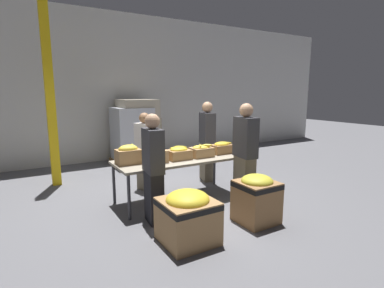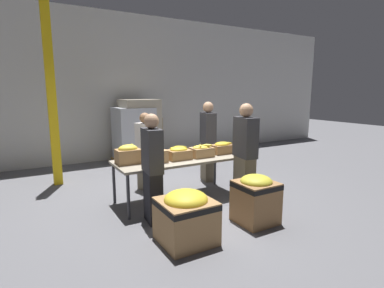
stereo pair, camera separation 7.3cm
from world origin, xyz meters
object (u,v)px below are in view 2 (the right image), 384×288
banana_box_3 (202,151)px  support_pillar (51,86)px  volunteer_3 (208,142)px  donation_bin_1 (256,197)px  banana_box_0 (128,154)px  banana_box_4 (222,148)px  volunteer_0 (146,152)px  sorting_table (178,161)px  pallet_stack_2 (139,140)px  banana_box_2 (179,153)px  volunteer_2 (245,155)px  pallet_stack_0 (134,136)px  banana_box_1 (154,155)px  donation_bin_0 (186,215)px  pallet_stack_1 (139,132)px  volunteer_1 (153,169)px

banana_box_3 → support_pillar: support_pillar is taller
volunteer_3 → donation_bin_1: (-0.55, -2.14, -0.46)m
support_pillar → banana_box_0: bearing=-65.5°
banana_box_4 → volunteer_0: 1.47m
sorting_table → pallet_stack_2: (0.40, 3.10, -0.10)m
banana_box_2 → support_pillar: bearing=129.7°
volunteer_2 → sorting_table: bearing=59.4°
support_pillar → pallet_stack_0: support_pillar is taller
banana_box_1 → donation_bin_0: banana_box_1 is taller
pallet_stack_1 → volunteer_3: bearing=-72.8°
banana_box_3 → banana_box_4: size_ratio=1.00×
donation_bin_0 → pallet_stack_2: pallet_stack_2 is taller
banana_box_0 → pallet_stack_1: pallet_stack_1 is taller
donation_bin_1 → pallet_stack_1: size_ratio=0.43×
volunteer_0 → pallet_stack_1: bearing=145.3°
banana_box_2 → banana_box_3: bearing=-2.8°
banana_box_4 → volunteer_1: volunteer_1 is taller
volunteer_1 → pallet_stack_0: size_ratio=1.07×
volunteer_0 → pallet_stack_1: pallet_stack_1 is taller
donation_bin_0 → support_pillar: support_pillar is taller
banana_box_4 → volunteer_3: bearing=77.7°
banana_box_1 → pallet_stack_0: bearing=77.1°
banana_box_0 → volunteer_1: 0.74m
sorting_table → banana_box_2: size_ratio=5.68×
banana_box_0 → donation_bin_1: size_ratio=0.53×
banana_box_4 → donation_bin_1: 1.51m
sorting_table → volunteer_1: bearing=-139.5°
donation_bin_1 → pallet_stack_0: size_ratio=0.48×
banana_box_0 → banana_box_2: bearing=-9.3°
banana_box_0 → banana_box_3: 1.31m
volunteer_3 → pallet_stack_0: bearing=-144.2°
volunteer_0 → support_pillar: size_ratio=0.38×
volunteer_0 → donation_bin_1: 2.39m
banana_box_2 → volunteer_1: bearing=-141.5°
volunteer_1 → pallet_stack_2: bearing=-11.4°
banana_box_1 → volunteer_2: 1.53m
donation_bin_1 → pallet_stack_1: bearing=92.0°
sorting_table → volunteer_2: volunteer_2 is taller
volunteer_0 → pallet_stack_0: bearing=149.2°
banana_box_0 → pallet_stack_0: size_ratio=0.26×
banana_box_4 → donation_bin_1: size_ratio=0.54×
pallet_stack_1 → banana_box_1: bearing=-105.8°
sorting_table → banana_box_3: (0.43, -0.08, 0.16)m
banana_box_0 → pallet_stack_1: 3.18m
volunteer_1 → volunteer_2: bearing=-87.0°
volunteer_2 → volunteer_3: volunteer_2 is taller
sorting_table → support_pillar: 3.00m
pallet_stack_0 → pallet_stack_2: size_ratio=1.22×
donation_bin_0 → pallet_stack_1: (1.01, 4.42, 0.48)m
banana_box_4 → donation_bin_0: 2.13m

